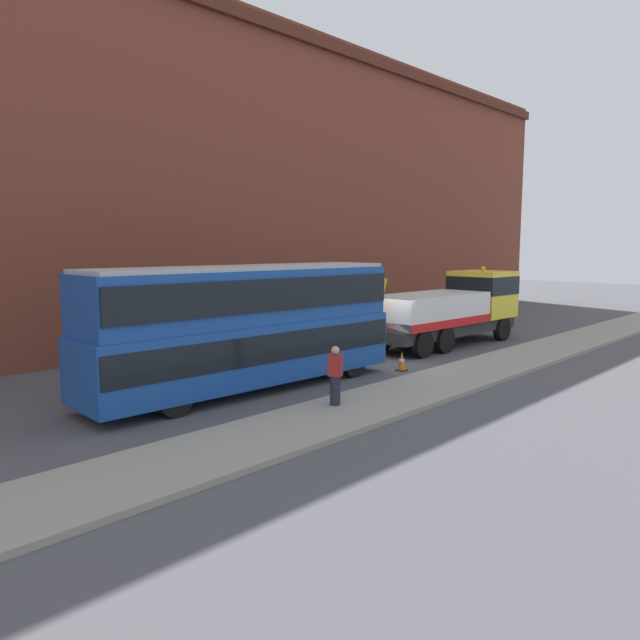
{
  "coord_description": "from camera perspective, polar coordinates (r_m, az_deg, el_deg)",
  "views": [
    {
      "loc": [
        -18.41,
        -14.72,
        4.69
      ],
      "look_at": [
        -3.07,
        -0.02,
        2.0
      ],
      "focal_mm": 32.96,
      "sensor_mm": 36.0,
      "label": 1
    }
  ],
  "objects": [
    {
      "name": "recovery_tow_truck",
      "position": [
        28.61,
        12.66,
        1.16
      ],
      "size": [
        10.19,
        2.99,
        3.67
      ],
      "rotation": [
        0.0,
        0.0,
        -0.04
      ],
      "color": "#2D2D2D",
      "rests_on": "ground_plane"
    },
    {
      "name": "near_kerb",
      "position": [
        21.7,
        13.78,
        -5.28
      ],
      "size": [
        60.0,
        2.8,
        0.15
      ],
      "primitive_type": "cube",
      "color": "gray",
      "rests_on": "ground_plane"
    },
    {
      "name": "ground_plane",
      "position": [
        24.03,
        5.06,
        -4.07
      ],
      "size": [
        120.0,
        120.0,
        0.0
      ],
      "primitive_type": "plane",
      "color": "#4C4C51"
    },
    {
      "name": "double_decker_bus",
      "position": [
        19.09,
        -7.1,
        -0.24
      ],
      "size": [
        11.12,
        2.98,
        4.06
      ],
      "rotation": [
        0.0,
        0.0,
        -0.04
      ],
      "color": "#19479E",
      "rests_on": "ground_plane"
    },
    {
      "name": "traffic_cone_near_bus",
      "position": [
        22.42,
        7.94,
        -4.04
      ],
      "size": [
        0.36,
        0.36,
        0.72
      ],
      "color": "orange",
      "rests_on": "ground_plane"
    },
    {
      "name": "pedestrian_onlooker",
      "position": [
        16.85,
        1.49,
        -5.49
      ],
      "size": [
        0.43,
        0.48,
        1.71
      ],
      "rotation": [
        0.0,
        0.0,
        0.53
      ],
      "color": "#232333",
      "rests_on": "near_kerb"
    },
    {
      "name": "building_facade",
      "position": [
        29.85,
        -8.02,
        13.65
      ],
      "size": [
        60.0,
        1.5,
        16.0
      ],
      "color": "brown",
      "rests_on": "ground_plane"
    }
  ]
}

